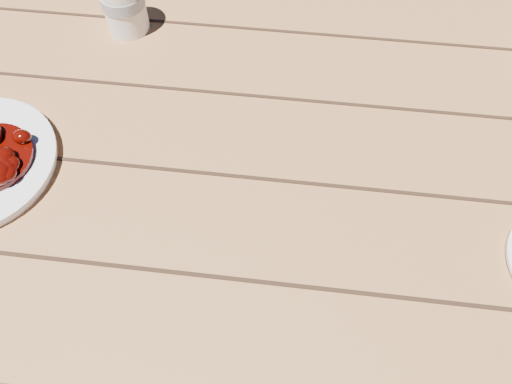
# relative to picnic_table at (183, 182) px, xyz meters

# --- Properties ---
(ground) EXTENTS (60.00, 60.00, 0.00)m
(ground) POSITION_rel_picnic_table_xyz_m (0.00, 0.00, -0.59)
(ground) COLOR #A8A498
(ground) RESTS_ON ground
(picnic_table) EXTENTS (2.00, 1.55, 0.75)m
(picnic_table) POSITION_rel_picnic_table_xyz_m (0.00, 0.00, 0.00)
(picnic_table) COLOR brown
(picnic_table) RESTS_ON ground
(coffee_cup) EXTENTS (0.07, 0.07, 0.09)m
(coffee_cup) POSITION_rel_picnic_table_xyz_m (-0.12, 0.22, 0.21)
(coffee_cup) COLOR white
(coffee_cup) RESTS_ON picnic_table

